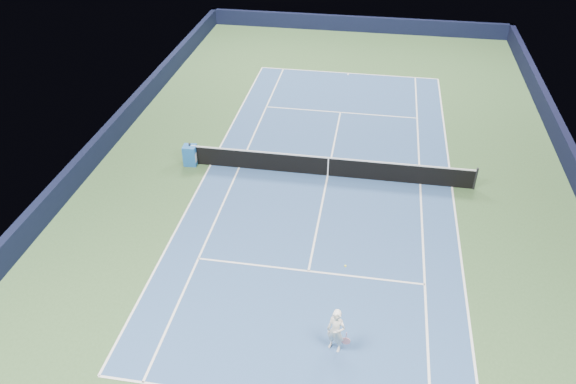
# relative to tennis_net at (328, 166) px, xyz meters

# --- Properties ---
(ground) EXTENTS (40.00, 40.00, 0.00)m
(ground) POSITION_rel_tennis_net_xyz_m (0.00, 0.00, -0.50)
(ground) COLOR #32502C
(ground) RESTS_ON ground
(wall_far) EXTENTS (22.00, 0.35, 1.10)m
(wall_far) POSITION_rel_tennis_net_xyz_m (0.00, 19.82, 0.05)
(wall_far) COLOR black
(wall_far) RESTS_ON ground
(wall_left) EXTENTS (0.35, 40.00, 1.10)m
(wall_left) POSITION_rel_tennis_net_xyz_m (-10.82, 0.00, 0.05)
(wall_left) COLOR black
(wall_left) RESTS_ON ground
(court_surface) EXTENTS (10.97, 23.77, 0.01)m
(court_surface) POSITION_rel_tennis_net_xyz_m (0.00, 0.00, -0.50)
(court_surface) COLOR #2C4B7C
(court_surface) RESTS_ON ground
(baseline_far) EXTENTS (10.97, 0.08, 0.00)m
(baseline_far) POSITION_rel_tennis_net_xyz_m (0.00, 11.88, -0.50)
(baseline_far) COLOR white
(baseline_far) RESTS_ON ground
(sideline_doubles_right) EXTENTS (0.08, 23.77, 0.00)m
(sideline_doubles_right) POSITION_rel_tennis_net_xyz_m (5.49, 0.00, -0.50)
(sideline_doubles_right) COLOR white
(sideline_doubles_right) RESTS_ON ground
(sideline_doubles_left) EXTENTS (0.08, 23.77, 0.00)m
(sideline_doubles_left) POSITION_rel_tennis_net_xyz_m (-5.49, 0.00, -0.50)
(sideline_doubles_left) COLOR white
(sideline_doubles_left) RESTS_ON ground
(sideline_singles_right) EXTENTS (0.08, 23.77, 0.00)m
(sideline_singles_right) POSITION_rel_tennis_net_xyz_m (4.12, 0.00, -0.50)
(sideline_singles_right) COLOR white
(sideline_singles_right) RESTS_ON ground
(sideline_singles_left) EXTENTS (0.08, 23.77, 0.00)m
(sideline_singles_left) POSITION_rel_tennis_net_xyz_m (-4.12, 0.00, -0.50)
(sideline_singles_left) COLOR white
(sideline_singles_left) RESTS_ON ground
(service_line_far) EXTENTS (8.23, 0.08, 0.00)m
(service_line_far) POSITION_rel_tennis_net_xyz_m (0.00, 6.40, -0.50)
(service_line_far) COLOR white
(service_line_far) RESTS_ON ground
(service_line_near) EXTENTS (8.23, 0.08, 0.00)m
(service_line_near) POSITION_rel_tennis_net_xyz_m (0.00, -6.40, -0.50)
(service_line_near) COLOR white
(service_line_near) RESTS_ON ground
(center_service_line) EXTENTS (0.08, 12.80, 0.00)m
(center_service_line) POSITION_rel_tennis_net_xyz_m (0.00, 0.00, -0.50)
(center_service_line) COLOR white
(center_service_line) RESTS_ON ground
(center_mark_far) EXTENTS (0.08, 0.30, 0.00)m
(center_mark_far) POSITION_rel_tennis_net_xyz_m (0.00, 11.73, -0.50)
(center_mark_far) COLOR white
(center_mark_far) RESTS_ON ground
(tennis_net) EXTENTS (12.90, 0.10, 1.07)m
(tennis_net) POSITION_rel_tennis_net_xyz_m (0.00, 0.00, 0.00)
(tennis_net) COLOR black
(tennis_net) RESTS_ON ground
(sponsor_cube) EXTENTS (0.64, 0.57, 0.97)m
(sponsor_cube) POSITION_rel_tennis_net_xyz_m (-6.40, -0.07, -0.02)
(sponsor_cube) COLOR #1C5AA9
(sponsor_cube) RESTS_ON ground
(tennis_player) EXTENTS (0.80, 1.31, 2.56)m
(tennis_player) POSITION_rel_tennis_net_xyz_m (1.28, -9.71, 0.29)
(tennis_player) COLOR white
(tennis_player) RESTS_ON ground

